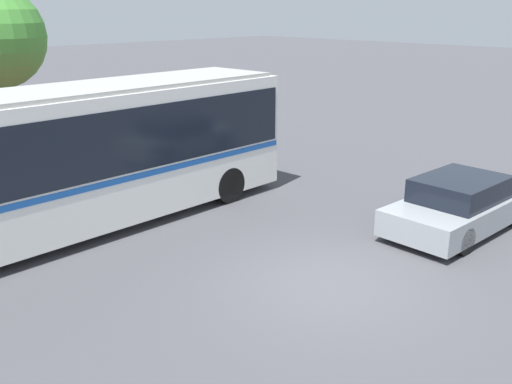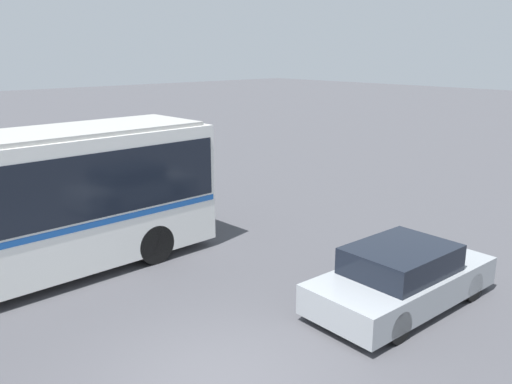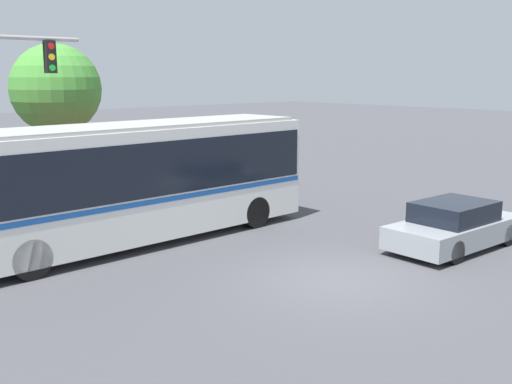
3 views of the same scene
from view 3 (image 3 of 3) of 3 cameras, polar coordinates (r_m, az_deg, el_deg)
The scene contains 5 objects.
ground_plane at distance 14.78m, azimuth 7.36°, elevation -8.13°, with size 140.00×140.00×0.00m, color #444449.
city_bus at distance 17.66m, azimuth -11.91°, elevation 1.38°, with size 11.73×2.81×3.43m.
sedan_foreground at distance 17.97m, azimuth 18.04°, elevation -3.05°, with size 4.42×2.01×1.34m.
flowering_hedge at distance 22.29m, azimuth -17.55°, elevation -0.31°, with size 10.85×1.55×1.34m.
street_tree_centre at distance 24.42m, azimuth -18.16°, elevation 9.06°, with size 3.37×3.37×5.95m.
Camera 3 is at (-10.67, -9.03, 4.79)m, focal length 42.92 mm.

